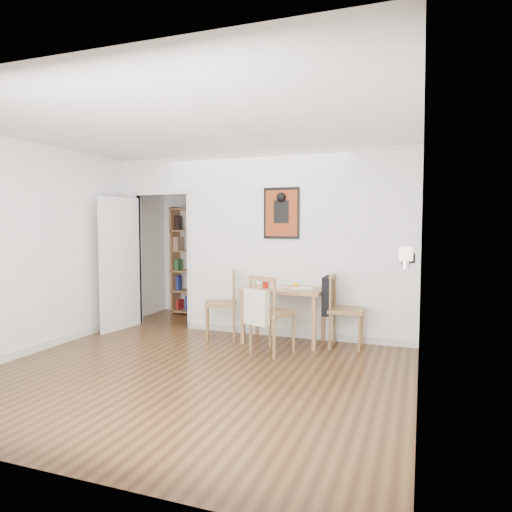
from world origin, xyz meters
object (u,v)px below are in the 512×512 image
at_px(chair_right, 345,310).
at_px(ceramic_jar_b, 411,258).
at_px(dining_table, 284,295).
at_px(notebook, 302,288).
at_px(chair_left, 221,304).
at_px(bookshelf, 194,261).
at_px(mantel_lamp, 406,255).
at_px(red_glass, 266,285).
at_px(ceramic_jar_a, 406,259).
at_px(chair_front, 271,314).
at_px(fireplace, 410,317).
at_px(orange_fruit, 296,285).

distance_m(chair_right, ceramic_jar_b, 1.18).
distance_m(dining_table, notebook, 0.27).
xyz_separation_m(chair_left, bookshelf, (-1.18, 1.45, 0.46)).
height_order(chair_left, mantel_lamp, mantel_lamp).
xyz_separation_m(notebook, ceramic_jar_b, (1.38, -0.47, 0.47)).
bearing_deg(red_glass, dining_table, 21.12).
bearing_deg(ceramic_jar_a, red_glass, 162.43).
xyz_separation_m(chair_front, ceramic_jar_a, (1.57, -0.09, 0.72)).
bearing_deg(ceramic_jar_a, chair_right, 138.34).
distance_m(bookshelf, red_glass, 2.34).
bearing_deg(ceramic_jar_b, fireplace, -88.54).
bearing_deg(chair_left, red_glass, 0.73).
distance_m(red_glass, mantel_lamp, 2.15).
relative_size(notebook, ceramic_jar_b, 2.66).
bearing_deg(ceramic_jar_a, fireplace, -67.02).
bearing_deg(mantel_lamp, bookshelf, 146.01).
bearing_deg(dining_table, fireplace, -26.05).
xyz_separation_m(red_glass, orange_fruit, (0.37, 0.16, -0.01)).
height_order(mantel_lamp, ceramic_jar_b, mantel_lamp).
xyz_separation_m(chair_right, fireplace, (0.82, -0.81, 0.12)).
relative_size(dining_table, chair_front, 1.11).
bearing_deg(chair_left, notebook, 5.78).
bearing_deg(chair_left, bookshelf, 129.08).
height_order(orange_fruit, ceramic_jar_a, ceramic_jar_a).
height_order(orange_fruit, mantel_lamp, mantel_lamp).
height_order(bookshelf, ceramic_jar_a, bookshelf).
bearing_deg(red_glass, notebook, 12.62).
relative_size(bookshelf, red_glass, 19.55).
height_order(bookshelf, mantel_lamp, bookshelf).
relative_size(fireplace, red_glass, 12.86).
height_order(bookshelf, fireplace, bookshelf).
distance_m(bookshelf, notebook, 2.68).
xyz_separation_m(dining_table, fireplace, (1.63, -0.80, -0.03)).
distance_m(notebook, mantel_lamp, 1.84).
bearing_deg(notebook, bookshelf, 150.08).
distance_m(dining_table, chair_left, 0.91).
distance_m(chair_front, orange_fruit, 0.71).
bearing_deg(ceramic_jar_a, chair_left, 167.14).
xyz_separation_m(chair_right, mantel_lamp, (0.77, -1.13, 0.80)).
bearing_deg(chair_right, red_glass, -174.40).
distance_m(red_glass, notebook, 0.49).
distance_m(chair_front, red_glass, 0.61).
xyz_separation_m(chair_front, bookshelf, (-2.08, 1.92, 0.44)).
distance_m(chair_left, chair_front, 1.02).
relative_size(red_glass, ceramic_jar_a, 0.80).
height_order(red_glass, mantel_lamp, mantel_lamp).
bearing_deg(chair_right, fireplace, -44.85).
height_order(chair_right, red_glass, chair_right).
bearing_deg(mantel_lamp, notebook, 139.79).
distance_m(dining_table, chair_front, 0.59).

